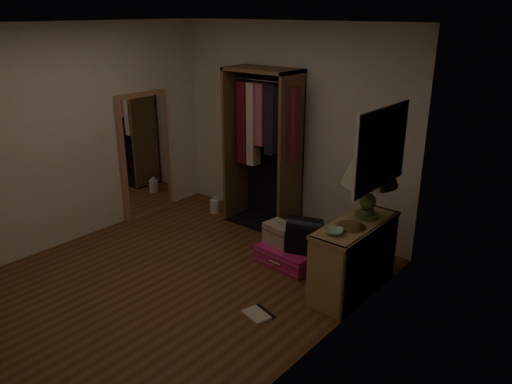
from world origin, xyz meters
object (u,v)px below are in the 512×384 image
at_px(train_case, 280,234).
at_px(white_jug, 215,206).
at_px(console_bookshelf, 355,254).
at_px(floor_mirror, 145,155).
at_px(table_lamp, 370,169).
at_px(open_wardrobe, 266,135).
at_px(pink_suitcase, 289,255).
at_px(black_bag, 305,234).

height_order(train_case, white_jug, train_case).
relative_size(console_bookshelf, floor_mirror, 0.66).
bearing_deg(floor_mirror, table_lamp, 3.58).
xyz_separation_m(open_wardrobe, train_case, (0.79, -0.71, -0.89)).
bearing_deg(table_lamp, console_bookshelf, -91.60).
xyz_separation_m(console_bookshelf, train_case, (-0.96, 0.02, -0.06)).
height_order(floor_mirror, pink_suitcase, floor_mirror).
bearing_deg(black_bag, open_wardrobe, 128.64).
relative_size(black_bag, white_jug, 1.82).
xyz_separation_m(black_bag, table_lamp, (0.65, 0.12, 0.84)).
bearing_deg(white_jug, train_case, -19.13).
distance_m(floor_mirror, train_case, 2.33).
bearing_deg(table_lamp, train_case, -171.33).
distance_m(open_wardrobe, black_bag, 1.53).
xyz_separation_m(table_lamp, white_jug, (-2.54, 0.40, -1.16)).
height_order(console_bookshelf, pink_suitcase, console_bookshelf).
bearing_deg(floor_mirror, open_wardrobe, 27.38).
bearing_deg(black_bag, table_lamp, -8.65).
bearing_deg(train_case, open_wardrobe, 146.47).
height_order(open_wardrobe, train_case, open_wardrobe).
height_order(floor_mirror, table_lamp, floor_mirror).
bearing_deg(open_wardrobe, floor_mirror, -152.62).
distance_m(open_wardrobe, pink_suitcase, 1.62).
xyz_separation_m(open_wardrobe, white_jug, (-0.78, -0.17, -1.12)).
xyz_separation_m(floor_mirror, black_bag, (2.59, 0.08, -0.44)).
relative_size(console_bookshelf, open_wardrobe, 0.55).
bearing_deg(white_jug, table_lamp, -8.89).
relative_size(console_bookshelf, table_lamp, 1.61).
bearing_deg(white_jug, open_wardrobe, 12.16).
relative_size(pink_suitcase, table_lamp, 1.02).
bearing_deg(black_bag, white_jug, 145.13).
bearing_deg(open_wardrobe, train_case, -42.04).
xyz_separation_m(pink_suitcase, black_bag, (0.18, 0.03, 0.31)).
xyz_separation_m(pink_suitcase, train_case, (-0.14, 0.01, 0.23)).
xyz_separation_m(pink_suitcase, table_lamp, (0.83, 0.16, 1.16)).
bearing_deg(floor_mirror, white_jug, 40.47).
bearing_deg(pink_suitcase, console_bookshelf, 3.51).
relative_size(train_case, black_bag, 0.91).
height_order(train_case, black_bag, black_bag).
distance_m(pink_suitcase, table_lamp, 1.43).
height_order(open_wardrobe, white_jug, open_wardrobe).
xyz_separation_m(train_case, table_lamp, (0.97, 0.15, 0.93)).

